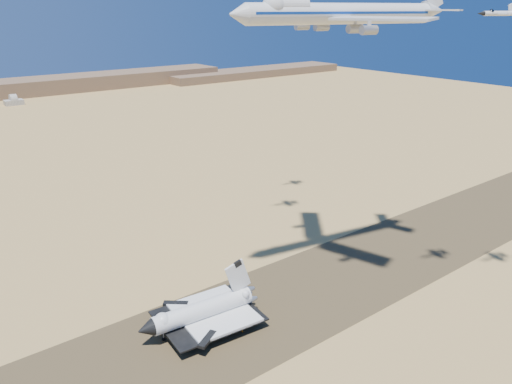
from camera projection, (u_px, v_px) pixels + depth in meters
ground at (240, 322)px, 168.60m from camera, size 1200.00×1200.00×0.00m
runway at (240, 321)px, 168.59m from camera, size 600.00×50.00×0.06m
ridgeline at (25, 90)px, 594.75m from camera, size 960.00×90.00×18.00m
shuttle at (202, 312)px, 164.01m from camera, size 42.42×28.20×20.85m
carrier_747 at (337, 14)px, 163.39m from camera, size 85.41×64.79×21.20m
crew_a at (242, 330)px, 162.53m from camera, size 0.46×0.63×1.60m
crew_b at (236, 326)px, 164.71m from camera, size 0.68×0.88×1.60m
crew_c at (237, 330)px, 162.63m from camera, size 1.11×1.22×1.88m
chase_jet_a at (498, 13)px, 149.50m from camera, size 15.34×8.73×3.87m
chase_jet_d at (284, 14)px, 205.78m from camera, size 15.37×8.94×3.91m
chase_jet_e at (294, 10)px, 236.90m from camera, size 14.20×7.96×3.56m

